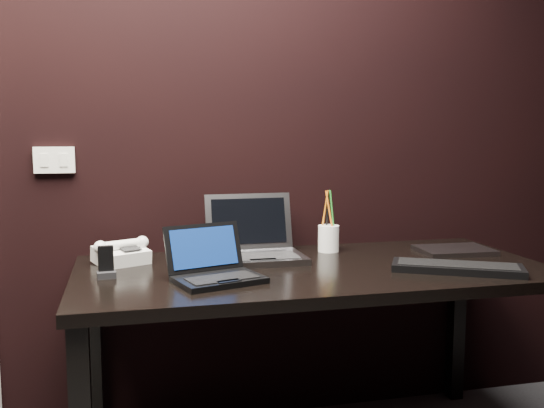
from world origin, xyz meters
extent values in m
plane|color=black|center=(0.00, 1.80, 1.30)|extent=(4.00, 0.00, 4.00)
cube|color=silver|center=(-0.62, 1.79, 1.12)|extent=(0.15, 0.02, 0.10)
cube|color=silver|center=(-0.66, 1.78, 1.12)|extent=(0.03, 0.01, 0.05)
cube|color=silver|center=(-0.58, 1.78, 1.12)|extent=(0.03, 0.01, 0.05)
cube|color=black|center=(0.30, 1.40, 0.72)|extent=(1.70, 0.80, 0.04)
cube|color=black|center=(-0.50, 1.75, 0.35)|extent=(0.06, 0.06, 0.70)
cube|color=black|center=(1.10, 1.75, 0.35)|extent=(0.06, 0.06, 0.70)
cube|color=black|center=(-0.07, 1.25, 0.75)|extent=(0.32, 0.26, 0.02)
cube|color=black|center=(-0.06, 1.23, 0.76)|extent=(0.24, 0.16, 0.00)
cube|color=black|center=(-0.05, 1.18, 0.76)|extent=(0.08, 0.05, 0.00)
cube|color=black|center=(-0.11, 1.36, 0.84)|extent=(0.28, 0.13, 0.16)
cube|color=#0A1D4D|center=(-0.10, 1.36, 0.84)|extent=(0.24, 0.11, 0.13)
cube|color=gray|center=(0.12, 1.53, 0.75)|extent=(0.35, 0.26, 0.02)
cube|color=black|center=(0.12, 1.50, 0.77)|extent=(0.29, 0.14, 0.00)
cube|color=gray|center=(0.12, 1.44, 0.77)|extent=(0.10, 0.04, 0.00)
cube|color=gray|center=(0.12, 1.69, 0.87)|extent=(0.35, 0.07, 0.22)
cube|color=black|center=(0.12, 1.68, 0.87)|extent=(0.30, 0.05, 0.18)
cube|color=black|center=(0.77, 1.21, 0.75)|extent=(0.46, 0.34, 0.03)
cube|color=black|center=(0.77, 1.21, 0.77)|extent=(0.41, 0.30, 0.00)
cube|color=gray|center=(0.93, 1.51, 0.75)|extent=(0.30, 0.22, 0.02)
cube|color=white|center=(-0.38, 1.62, 0.77)|extent=(0.23, 0.22, 0.07)
cylinder|color=silver|center=(-0.38, 1.61, 0.81)|extent=(0.16, 0.10, 0.03)
sphere|color=silver|center=(-0.45, 1.57, 0.81)|extent=(0.06, 0.06, 0.05)
sphere|color=silver|center=(-0.30, 1.64, 0.81)|extent=(0.06, 0.06, 0.05)
cube|color=black|center=(-0.35, 1.58, 0.80)|extent=(0.08, 0.07, 0.01)
cube|color=black|center=(-0.43, 1.41, 0.79)|extent=(0.05, 0.03, 0.11)
cube|color=black|center=(-0.43, 1.40, 0.75)|extent=(0.07, 0.05, 0.02)
cylinder|color=white|center=(0.44, 1.65, 0.79)|extent=(0.11, 0.11, 0.11)
cylinder|color=#C06612|center=(0.43, 1.66, 0.91)|extent=(0.03, 0.03, 0.16)
cylinder|color=#238028|center=(0.46, 1.65, 0.91)|extent=(0.02, 0.02, 0.16)
cylinder|color=black|center=(0.44, 1.67, 0.91)|extent=(0.02, 0.02, 0.16)
cylinder|color=#CE6113|center=(0.44, 1.64, 0.91)|extent=(0.03, 0.03, 0.16)
camera|label=1|loc=(-0.36, -0.66, 1.23)|focal=40.00mm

